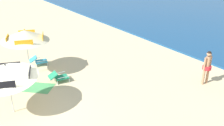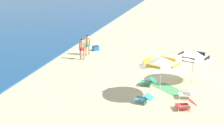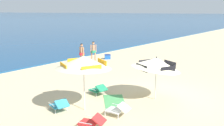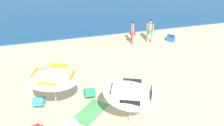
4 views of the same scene
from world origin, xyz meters
The scene contains 10 objects.
ground_plane centered at (0.00, 0.00, 0.00)m, with size 800.00×800.00×0.00m, color #D1BA8E.
beach_umbrella_striped_main centered at (-3.39, 1.64, 1.99)m, with size 2.87×2.85×2.31m.
beach_umbrella_striped_second centered at (-0.53, 0.02, 1.68)m, with size 3.06×3.05×2.07m.
lounge_chair_under_umbrella centered at (-1.74, 2.42, 0.27)m, with size 0.64×0.94×0.52m.
lounge_chair_beside_umbrella centered at (-4.11, 2.34, 0.27)m, with size 0.72×0.98×0.52m.
lounge_chair_facing_sea centered at (-2.96, 0.26, 0.27)m, with size 0.67×0.97×0.52m.
person_standing_near_shore centered at (3.54, 7.85, 0.94)m, with size 0.41×0.40×1.62m.
person_standing_beside centered at (2.30, 7.85, 0.92)m, with size 0.39×0.47×1.59m.
cooler_box centered at (5.05, 7.67, 0.20)m, with size 0.60×0.60×0.43m.
beach_towel centered at (-1.95, 1.24, 0.01)m, with size 0.90×1.80×0.01m, color #4C9E5B.
Camera 4 is at (-3.87, -9.02, 7.80)m, focal length 46.44 mm.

